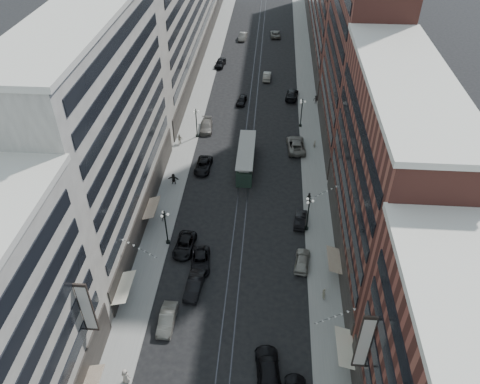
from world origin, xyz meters
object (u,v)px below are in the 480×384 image
(lamppost_se_mid, at_px, (302,112))
(car_4, at_px, (302,261))
(car_12, at_px, (292,94))
(pedestrian_2, at_px, (164,217))
(car_8, at_px, (206,126))
(car_extra_2, at_px, (243,36))
(pedestrian_4, at_px, (324,294))
(car_extra_0, at_px, (275,34))
(car_11, at_px, (296,145))
(lamppost_se_far, at_px, (308,213))
(car_2, at_px, (185,245))
(pedestrian_7, at_px, (309,197))
(pedestrian_5, at_px, (174,179))
(car_5, at_px, (194,285))
(car_6, at_px, (268,369))
(pedestrian_8, at_px, (315,144))
(car_7, at_px, (203,165))
(car_extra_1, at_px, (200,261))
(pedestrian_1, at_px, (125,376))
(pedestrian_9, at_px, (316,100))
(car_10, at_px, (300,219))
(car_1, at_px, (167,319))
(car_9, at_px, (220,63))
(pedestrian_6, at_px, (180,139))
(lamppost_sw_far, at_px, (166,226))
(streetcar, at_px, (246,158))
(car_14, at_px, (267,76))
(lamppost_sw_mid, at_px, (196,122))

(lamppost_se_mid, relative_size, car_4, 1.23)
(car_12, bearing_deg, pedestrian_2, 72.63)
(car_8, relative_size, car_extra_2, 1.06)
(pedestrian_4, relative_size, car_extra_0, 0.30)
(car_11, bearing_deg, lamppost_se_far, 88.92)
(car_2, height_order, pedestrian_7, pedestrian_7)
(pedestrian_2, height_order, pedestrian_5, pedestrian_5)
(car_5, distance_m, car_11, 34.31)
(car_6, distance_m, pedestrian_8, 43.05)
(car_7, relative_size, car_extra_1, 1.02)
(pedestrian_1, xyz_separation_m, pedestrian_7, (19.27, 29.80, -0.18))
(pedestrian_7, bearing_deg, pedestrian_9, -66.81)
(car_10, bearing_deg, car_1, 57.39)
(car_9, relative_size, pedestrian_5, 2.70)
(pedestrian_9, relative_size, car_extra_0, 0.31)
(car_1, bearing_deg, pedestrian_5, 99.83)
(car_8, xyz_separation_m, car_12, (15.69, 13.80, 0.06))
(pedestrian_6, bearing_deg, car_8, -111.52)
(lamppost_sw_far, distance_m, streetcar, 20.85)
(car_2, bearing_deg, pedestrian_6, 105.58)
(pedestrian_2, height_order, car_extra_2, pedestrian_2)
(lamppost_se_mid, height_order, pedestrian_7, lamppost_se_mid)
(car_12, bearing_deg, lamppost_se_mid, 104.78)
(car_1, relative_size, car_4, 1.03)
(lamppost_se_far, xyz_separation_m, pedestrian_6, (-21.06, 20.43, -1.99))
(car_12, bearing_deg, lamppost_se_far, 99.79)
(lamppost_se_mid, relative_size, car_7, 1.06)
(car_4, height_order, car_extra_0, car_4)
(car_14, xyz_separation_m, pedestrian_5, (-13.31, -39.04, 0.29))
(car_11, bearing_deg, pedestrian_1, 64.20)
(pedestrian_1, relative_size, pedestrian_7, 1.23)
(streetcar, bearing_deg, car_5, -99.75)
(lamppost_sw_mid, bearing_deg, car_extra_2, 84.38)
(lamppost_se_mid, height_order, pedestrian_1, lamppost_se_mid)
(car_12, bearing_deg, pedestrian_5, 66.37)
(car_9, height_order, car_14, car_9)
(lamppost_sw_far, height_order, car_4, lamppost_sw_far)
(car_extra_0, bearing_deg, lamppost_se_mid, 93.56)
(car_12, xyz_separation_m, car_extra_0, (-3.79, 34.95, -0.07))
(car_9, bearing_deg, pedestrian_1, -83.28)
(lamppost_se_mid, distance_m, car_14, 21.21)
(streetcar, distance_m, car_4, 22.82)
(lamppost_se_mid, height_order, streetcar, lamppost_se_mid)
(pedestrian_5, bearing_deg, car_extra_0, 79.95)
(lamppost_se_mid, height_order, car_extra_1, lamppost_se_mid)
(lamppost_se_far, bearing_deg, lamppost_se_mid, 90.00)
(lamppost_se_far, xyz_separation_m, car_extra_2, (-13.60, 71.75, -2.28))
(pedestrian_1, relative_size, pedestrian_5, 1.04)
(car_9, distance_m, car_14, 12.60)
(car_6, bearing_deg, car_10, -106.51)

